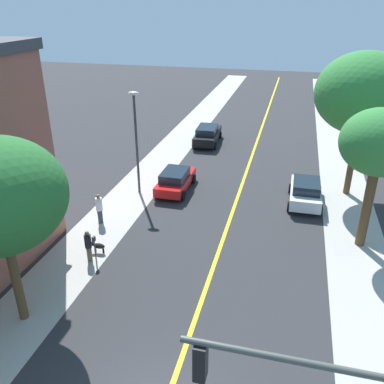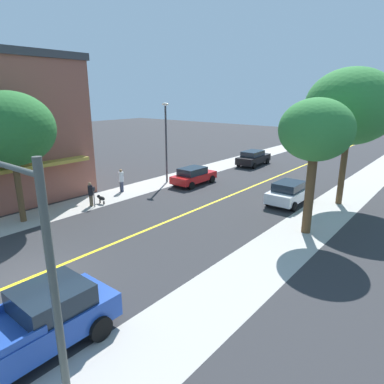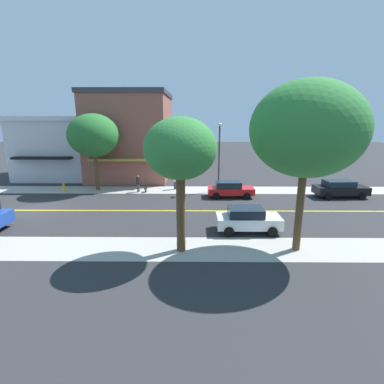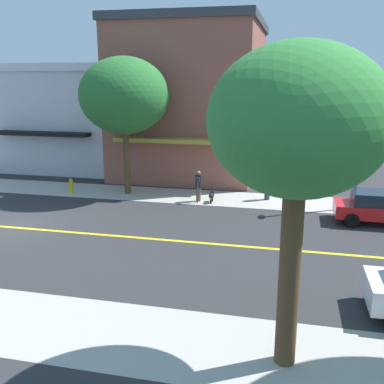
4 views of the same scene
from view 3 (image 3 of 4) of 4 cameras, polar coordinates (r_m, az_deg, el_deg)
name	(u,v)px [view 3 (image 3 of 4)]	position (r m, az deg, el deg)	size (l,w,h in m)	color
ground_plane	(34,210)	(26.80, -28.64, -3.17)	(140.00, 140.00, 0.00)	#2D2D30
sidewalk_left	(70,190)	(32.83, -22.87, 0.43)	(3.17, 126.00, 0.01)	#ADA8A0
road_centerline_stripe	(34,210)	(26.80, -28.64, -3.17)	(0.20, 126.00, 0.00)	yellow
tan_rowhouse	(62,147)	(40.72, -24.24, 8.14)	(10.32, 8.90, 7.45)	silver
corner_shop_building	(132,135)	(37.76, -11.63, 10.86)	(12.68, 9.38, 10.28)	#935142
street_tree_left_near	(93,135)	(30.86, -18.78, 10.47)	(4.98, 4.98, 7.70)	brown
street_tree_right_corner	(180,150)	(15.19, -2.33, 8.24)	(3.83, 3.83, 7.34)	brown
street_tree_left_far	(307,130)	(16.31, 21.68, 11.33)	(5.88, 5.88, 9.19)	brown
fire_hydrant	(64,187)	(32.11, -23.89, 0.83)	(0.44, 0.24, 0.87)	yellow
parking_meter	(138,184)	(29.32, -10.59, 1.63)	(0.12, 0.18, 1.41)	#4C4C51
street_lamp	(219,150)	(29.11, 5.37, 8.20)	(0.70, 0.36, 6.80)	#38383D
red_sedan_left_curb	(230,189)	(27.53, 7.46, 0.61)	(2.01, 4.29, 1.49)	red
white_sedan_right_curb	(248,219)	(19.41, 10.86, -5.24)	(2.09, 4.15, 1.61)	silver
black_sedan_left_curb	(340,188)	(30.58, 27.08, 0.62)	(2.25, 4.85, 1.60)	black
pedestrian_black_shirt	(138,183)	(29.64, -10.52, 1.71)	(0.33, 0.33, 1.69)	brown
pedestrian_white_shirt	(175,180)	(30.28, -3.34, 2.33)	(0.38, 0.38, 1.84)	#33384C
small_dog	(146,188)	(29.53, -9.07, 0.72)	(0.78, 0.28, 0.59)	black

